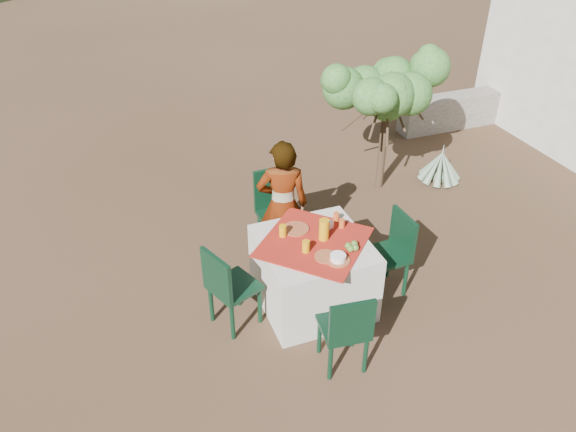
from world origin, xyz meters
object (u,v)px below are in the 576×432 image
object	(u,v)px
table	(313,273)
shrub_tree	(390,95)
chair_left	(227,286)
chair_right	(392,250)
juice_pitcher	(324,230)
agave	(440,167)
person	(283,205)
chair_near	(346,329)
chair_far	(278,208)

from	to	relation	value
table	shrub_tree	bearing A→B (deg)	46.14
chair_left	chair_right	world-z (taller)	chair_left
table	juice_pitcher	size ratio (longest dim) A/B	6.03
chair_left	agave	bearing A→B (deg)	-85.79
person	table	bearing A→B (deg)	111.17
chair_near	juice_pitcher	bearing A→B (deg)	-94.48
juice_pitcher	person	bearing A→B (deg)	102.13
chair_left	person	distance (m)	1.15
chair_near	chair_right	size ratio (longest dim) A/B	0.96
shrub_tree	juice_pitcher	world-z (taller)	shrub_tree
chair_far	shrub_tree	world-z (taller)	shrub_tree
table	chair_right	distance (m)	0.85
shrub_tree	agave	size ratio (longest dim) A/B	2.61
chair_near	agave	bearing A→B (deg)	-129.61
chair_near	shrub_tree	xyz separation A→B (m)	(1.89, 2.80, 0.82)
chair_far	chair_right	xyz separation A→B (m)	(0.85, -1.07, -0.06)
table	person	distance (m)	0.82
chair_left	chair_near	bearing A→B (deg)	-159.46
person	chair_far	bearing A→B (deg)	-80.48
chair_right	juice_pitcher	world-z (taller)	juice_pitcher
chair_near	person	bearing A→B (deg)	-84.31
chair_far	shrub_tree	bearing A→B (deg)	24.48
table	agave	distance (m)	3.13
agave	juice_pitcher	distance (m)	3.10
chair_right	person	xyz separation A→B (m)	(-0.89, 0.81, 0.25)
table	chair_left	world-z (taller)	chair_left
table	chair_near	world-z (taller)	chair_near
chair_near	person	world-z (taller)	person
chair_right	shrub_tree	xyz separation A→B (m)	(0.98, 1.97, 0.80)
chair_right	agave	xyz separation A→B (m)	(1.79, 1.77, -0.28)
chair_right	person	bearing A→B (deg)	-135.13
chair_right	shrub_tree	distance (m)	2.34
chair_left	chair_right	distance (m)	1.72
table	juice_pitcher	xyz separation A→B (m)	(0.10, 0.01, 0.49)
chair_right	shrub_tree	world-z (taller)	shrub_tree
table	juice_pitcher	world-z (taller)	juice_pitcher
chair_right	agave	distance (m)	2.53
chair_near	shrub_tree	world-z (taller)	shrub_tree
chair_left	chair_right	xyz separation A→B (m)	(1.72, -0.05, -0.00)
chair_far	agave	world-z (taller)	chair_far
chair_far	chair_right	size ratio (longest dim) A/B	1.11
shrub_tree	juice_pitcher	distance (m)	2.58
chair_left	person	xyz separation A→B (m)	(0.83, 0.76, 0.25)
chair_left	chair_right	size ratio (longest dim) A/B	1.00
chair_near	agave	size ratio (longest dim) A/B	1.37
juice_pitcher	chair_left	bearing A→B (deg)	-177.94
chair_near	chair_right	distance (m)	1.23
shrub_tree	agave	bearing A→B (deg)	-14.08
shrub_tree	juice_pitcher	bearing A→B (deg)	-132.32
chair_far	chair_left	bearing A→B (deg)	-132.20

